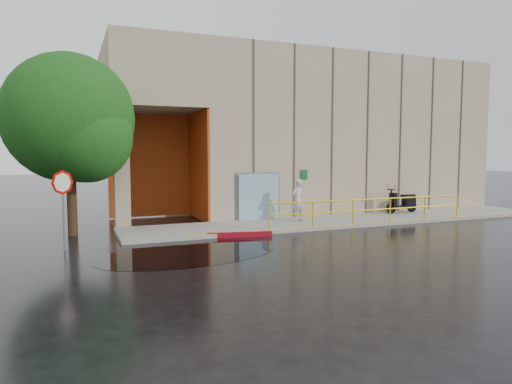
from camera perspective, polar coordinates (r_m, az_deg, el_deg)
ground at (r=15.09m, az=8.31°, el=-7.00°), size 120.00×120.00×0.00m
sidewalk at (r=20.93m, az=11.50°, el=-3.49°), size 20.00×3.00×0.15m
building at (r=26.87m, az=5.88°, el=7.25°), size 20.00×10.17×8.00m
guardrail at (r=19.90m, az=14.28°, el=-2.22°), size 9.56×0.06×1.03m
person at (r=19.82m, az=5.23°, el=-0.99°), size 0.78×0.64×1.83m
scooter at (r=23.53m, az=17.83°, el=-0.49°), size 1.89×0.72×1.45m
stop_sign at (r=15.55m, az=-23.00°, el=-0.02°), size 0.64×0.50×2.56m
red_curb at (r=16.91m, az=-2.03°, el=-5.34°), size 2.39×0.67×0.18m
puddle at (r=14.40m, az=-8.30°, el=-7.56°), size 6.48×4.66×0.01m
tree_near at (r=18.23m, az=-21.87°, el=8.02°), size 4.76×4.76×6.77m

